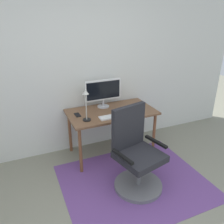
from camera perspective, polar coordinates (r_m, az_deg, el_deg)
name	(u,v)px	position (r m, az deg, el deg)	size (l,w,h in m)	color
wall_back	(65,68)	(3.44, -11.50, 10.55)	(6.00, 0.10, 2.60)	silver
area_rug	(134,182)	(3.17, 5.45, -16.61)	(1.81, 1.49, 0.01)	#674084
desk	(111,116)	(3.43, -0.13, -0.87)	(1.27, 0.69, 0.70)	brown
monitor	(103,91)	(3.47, -2.20, 5.14)	(0.56, 0.18, 0.42)	#B2B2B7
keyboard	(115,116)	(3.21, 0.62, -1.03)	(0.43, 0.13, 0.02)	white
computer_mouse	(135,111)	(3.38, 5.58, 0.25)	(0.06, 0.10, 0.03)	black
coffee_cup	(141,106)	(3.49, 7.08, 1.50)	(0.08, 0.08, 0.09)	#1A7A80
cell_phone	(77,115)	(3.30, -8.45, -0.70)	(0.07, 0.14, 0.01)	black
desk_lamp	(86,101)	(3.03, -6.40, 2.67)	(0.11, 0.11, 0.43)	black
office_chair	(136,158)	(2.90, 5.89, -11.20)	(0.64, 0.60, 1.03)	slate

